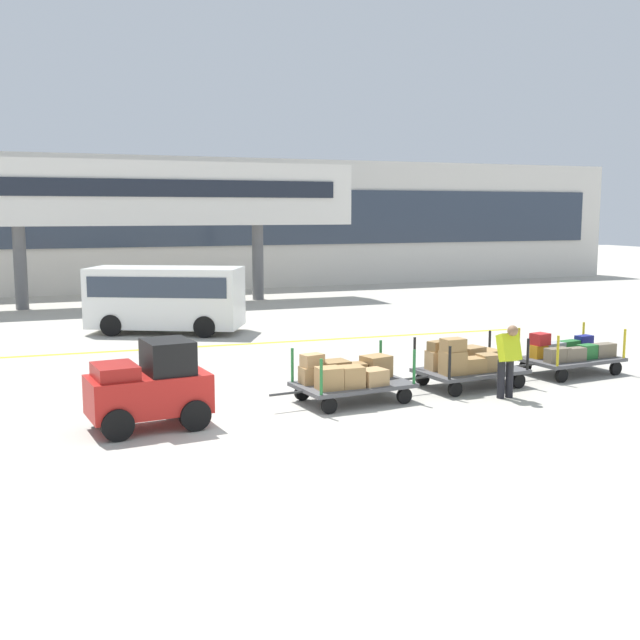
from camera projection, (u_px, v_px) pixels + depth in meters
name	position (u px, v px, depth m)	size (l,w,h in m)	color
ground_plane	(279.00, 431.00, 13.64)	(120.00, 120.00, 0.00)	#B2ADA0
apron_lead_line	(191.00, 347.00, 22.04)	(20.89, 0.20, 0.01)	yellow
terminal_building	(113.00, 224.00, 37.20)	(56.62, 2.51, 6.52)	beige
jet_bridge	(100.00, 194.00, 31.09)	(19.88, 3.00, 5.90)	silver
baggage_tug	(150.00, 387.00, 13.70)	(2.21, 1.43, 1.58)	red
baggage_cart_lead	(349.00, 377.00, 15.62)	(3.06, 1.64, 1.10)	#4C4C4F
baggage_cart_middle	(466.00, 363.00, 16.95)	(3.06, 1.64, 1.18)	#4C4C4F
baggage_cart_tail	(569.00, 354.00, 18.35)	(3.06, 1.64, 1.10)	#4C4C4F
baggage_handler	(508.00, 358.00, 15.85)	(0.42, 0.45, 1.56)	black
shuttle_van	(166.00, 294.00, 24.56)	(5.14, 3.87, 2.10)	white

